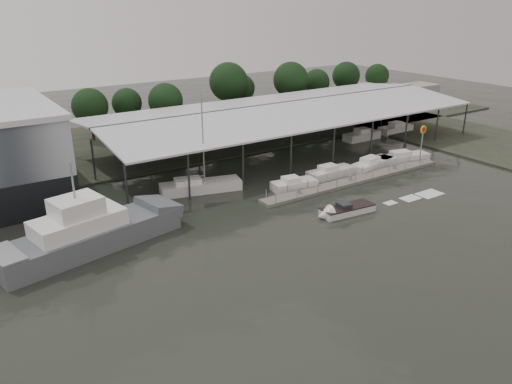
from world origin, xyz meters
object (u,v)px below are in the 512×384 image
shell_fuel_sign (422,137)px  grey_trawler (92,232)px  speedboat_underway (343,211)px  white_sailboat (199,186)px

shell_fuel_sign → grey_trawler: grey_trawler is taller
speedboat_underway → shell_fuel_sign: bearing=-156.1°
grey_trawler → white_sailboat: bearing=14.6°
shell_fuel_sign → speedboat_underway: bearing=-162.0°
white_sailboat → speedboat_underway: 17.26m
white_sailboat → speedboat_underway: white_sailboat is taller
shell_fuel_sign → grey_trawler: bearing=179.3°
grey_trawler → shell_fuel_sign: bearing=-12.4°
grey_trawler → white_sailboat: size_ratio=1.52×
grey_trawler → white_sailboat: white_sailboat is taller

